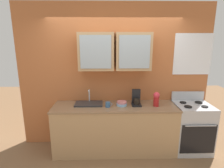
{
  "coord_description": "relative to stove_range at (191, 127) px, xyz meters",
  "views": [
    {
      "loc": [
        -0.14,
        -3.24,
        2.13
      ],
      "look_at": [
        -0.05,
        0.0,
        1.33
      ],
      "focal_mm": 29.84,
      "sensor_mm": 36.0,
      "label": 1
    }
  ],
  "objects": [
    {
      "name": "ground_plane",
      "position": [
        -1.47,
        0.0,
        -0.47
      ],
      "size": [
        10.0,
        10.0,
        0.0
      ],
      "primitive_type": "plane",
      "color": "brown"
    },
    {
      "name": "back_wall_unit",
      "position": [
        -1.46,
        0.32,
        1.03
      ],
      "size": [
        3.72,
        0.42,
        2.78
      ],
      "color": "#B76638",
      "rests_on": "ground_plane"
    },
    {
      "name": "counter",
      "position": [
        -1.47,
        0.0,
        -0.01
      ],
      "size": [
        2.29,
        0.64,
        0.92
      ],
      "color": "tan",
      "rests_on": "ground_plane"
    },
    {
      "name": "stove_range",
      "position": [
        0.0,
        0.0,
        0.0
      ],
      "size": [
        0.68,
        0.66,
        1.1
      ],
      "color": "silver",
      "rests_on": "ground_plane"
    },
    {
      "name": "sink_faucet",
      "position": [
        -1.96,
        0.08,
        0.47
      ],
      "size": [
        0.52,
        0.3,
        0.27
      ],
      "color": "#2D2D30",
      "rests_on": "counter"
    },
    {
      "name": "bowl_stack",
      "position": [
        -1.34,
        0.01,
        0.49
      ],
      "size": [
        0.19,
        0.19,
        0.08
      ],
      "color": "#8CB7E0",
      "rests_on": "counter"
    },
    {
      "name": "vase",
      "position": [
        -0.72,
        -0.04,
        0.59
      ],
      "size": [
        0.12,
        0.12,
        0.26
      ],
      "color": "#B21E1E",
      "rests_on": "counter"
    },
    {
      "name": "cup_near_sink",
      "position": [
        -1.6,
        -0.06,
        0.5
      ],
      "size": [
        0.12,
        0.09,
        0.09
      ],
      "color": "#38608C",
      "rests_on": "counter"
    },
    {
      "name": "coffee_maker",
      "position": [
        -1.07,
        0.04,
        0.56
      ],
      "size": [
        0.17,
        0.2,
        0.29
      ],
      "color": "black",
      "rests_on": "counter"
    }
  ]
}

